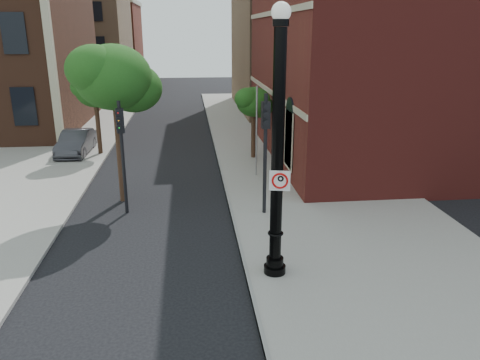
{
  "coord_description": "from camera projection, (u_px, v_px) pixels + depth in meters",
  "views": [
    {
      "loc": [
        0.56,
        -10.98,
        6.65
      ],
      "look_at": [
        1.99,
        2.0,
        2.46
      ],
      "focal_mm": 35.0,
      "sensor_mm": 36.0,
      "label": 1
    }
  ],
  "objects": [
    {
      "name": "street_tree_a",
      "position": [
        115.0,
        79.0,
        17.72
      ],
      "size": [
        3.44,
        3.11,
        6.2
      ],
      "color": "#301E13",
      "rests_on": "ground"
    },
    {
      "name": "brick_wall_building",
      "position": [
        472.0,
        38.0,
        25.37
      ],
      "size": [
        22.3,
        16.3,
        12.5
      ],
      "color": "maroon",
      "rests_on": "ground"
    },
    {
      "name": "parked_car",
      "position": [
        76.0,
        143.0,
        26.05
      ],
      "size": [
        1.56,
        4.2,
        1.37
      ],
      "primitive_type": "imported",
      "rotation": [
        0.0,
        0.0,
        -0.03
      ],
      "color": "#2F2F34",
      "rests_on": "ground"
    },
    {
      "name": "bg_building_tan_a",
      "position": [
        70.0,
        37.0,
        50.93
      ],
      "size": [
        12.0,
        12.0,
        12.0
      ],
      "primitive_type": "cube",
      "color": "#946F50",
      "rests_on": "ground"
    },
    {
      "name": "street_tree_b",
      "position": [
        96.0,
        92.0,
        25.1
      ],
      "size": [
        2.48,
        2.24,
        4.47
      ],
      "color": "#301E13",
      "rests_on": "ground"
    },
    {
      "name": "no_parking_sign",
      "position": [
        280.0,
        181.0,
        12.22
      ],
      "size": [
        0.54,
        0.15,
        0.55
      ],
      "rotation": [
        0.0,
        0.0,
        -0.22
      ],
      "color": "white",
      "rests_on": "ground"
    },
    {
      "name": "bg_building_tan_b",
      "position": [
        366.0,
        26.0,
        40.29
      ],
      "size": [
        22.0,
        14.0,
        14.0
      ],
      "primitive_type": "cube",
      "color": "#946F50",
      "rests_on": "ground"
    },
    {
      "name": "bg_building_red",
      "position": [
        95.0,
        43.0,
        64.49
      ],
      "size": [
        12.0,
        12.0,
        10.0
      ],
      "primitive_type": "cube",
      "color": "maroon",
      "rests_on": "ground"
    },
    {
      "name": "street_tree_c",
      "position": [
        254.0,
        103.0,
        24.42
      ],
      "size": [
        2.15,
        1.94,
        3.87
      ],
      "color": "#301E13",
      "rests_on": "ground"
    },
    {
      "name": "traffic_signal_left",
      "position": [
        121.0,
        139.0,
        16.98
      ],
      "size": [
        0.32,
        0.37,
        4.27
      ],
      "rotation": [
        0.0,
        0.0,
        0.24
      ],
      "color": "black",
      "rests_on": "ground"
    },
    {
      "name": "utility_pole",
      "position": [
        257.0,
        133.0,
        21.52
      ],
      "size": [
        0.09,
        0.09,
        4.3
      ],
      "primitive_type": "cylinder",
      "color": "#999999",
      "rests_on": "ground"
    },
    {
      "name": "ground",
      "position": [
        173.0,
        294.0,
        12.36
      ],
      "size": [
        120.0,
        120.0,
        0.0
      ],
      "primitive_type": "plane",
      "color": "black",
      "rests_on": "ground"
    },
    {
      "name": "lamppost",
      "position": [
        277.0,
        161.0,
        12.24
      ],
      "size": [
        0.62,
        0.62,
        7.31
      ],
      "color": "black",
      "rests_on": "ground"
    },
    {
      "name": "traffic_signal_right",
      "position": [
        265.0,
        135.0,
        16.67
      ],
      "size": [
        0.3,
        0.38,
        4.56
      ],
      "rotation": [
        0.0,
        0.0,
        0.08
      ],
      "color": "black",
      "rests_on": "ground"
    },
    {
      "name": "curb_edge",
      "position": [
        223.0,
        177.0,
        22.02
      ],
      "size": [
        0.1,
        60.0,
        0.14
      ],
      "primitive_type": "cube",
      "color": "gray",
      "rests_on": "ground"
    },
    {
      "name": "sidewalk_right",
      "position": [
        305.0,
        174.0,
        22.44
      ],
      "size": [
        8.0,
        60.0,
        0.12
      ],
      "primitive_type": "cube",
      "color": "gray",
      "rests_on": "ground"
    },
    {
      "name": "sidewalk_left",
      "position": [
        32.0,
        144.0,
        28.45
      ],
      "size": [
        10.0,
        50.0,
        0.12
      ],
      "primitive_type": "cube",
      "color": "gray",
      "rests_on": "ground"
    }
  ]
}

